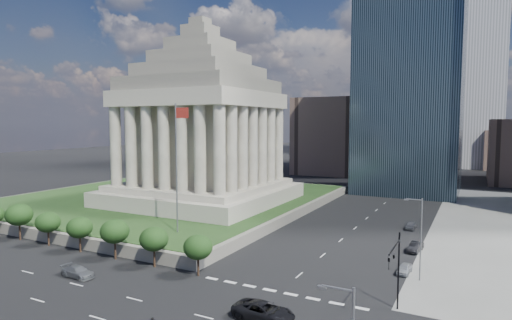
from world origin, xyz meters
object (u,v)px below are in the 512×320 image
Objects in this scene: flagpole at (177,161)px; parked_sedan_mid at (415,247)px; pickup_truck at (264,311)px; suv_grey at (78,272)px; parked_sedan_far at (411,225)px; street_lamp_north at (420,234)px; war_memorial at (201,111)px; parked_sedan_near at (404,269)px; traffic_signal_ne at (396,264)px.

parked_sedan_mid is at bearing 21.40° from flagpole.
pickup_truck is 1.30× the size of suv_grey.
parked_sedan_mid reaches higher than parked_sedan_far.
parked_sedan_far is at bearing 99.48° from street_lamp_north.
war_memorial is 54.92m from street_lamp_north.
war_memorial is 57.91m from pickup_truck.
war_memorial reaches higher than pickup_truck.
parked_sedan_mid reaches higher than parked_sedan_near.
flagpole is 5.58× the size of parked_sedan_near.
traffic_signal_ne reaches higher than parked_sedan_near.
parked_sedan_mid reaches higher than suv_grey.
war_memorial is 51.18m from parked_sedan_mid.
traffic_signal_ne is 37.30m from suv_grey.
street_lamp_north is 2.12× the size of suv_grey.
suv_grey is 46.57m from parked_sedan_mid.
street_lamp_north reaches higher than traffic_signal_ne.
parked_sedan_far is at bearing 99.55° from parked_sedan_near.
parked_sedan_far is (7.51, 43.82, -0.17)m from pickup_truck.
parked_sedan_near is at bearing 4.65° from flagpole.
street_lamp_north is 13.17m from parked_sedan_mid.
street_lamp_north reaches higher than parked_sedan_near.
parked_sedan_mid is at bearing 98.62° from street_lamp_north.
flagpole reaches higher than parked_sedan_mid.
pickup_truck is at bearing -101.14° from parked_sedan_mid.
traffic_signal_ne is at bearing -16.71° from flagpole.
street_lamp_north is at bearing -39.40° from parked_sedan_near.
traffic_signal_ne is 2.23× the size of parked_sedan_near.
suv_grey is (-25.35, -0.34, -0.17)m from pickup_truck.
flagpole reaches higher than pickup_truck.
pickup_truck reaches higher than suv_grey.
flagpole is 35.95m from street_lamp_north.
parked_sedan_mid is (10.01, 29.95, -0.17)m from pickup_truck.
flagpole is 21.34m from suv_grey.
flagpole is at bearing 56.24° from pickup_truck.
parked_sedan_near is (-1.00, 13.01, -4.64)m from traffic_signal_ne.
traffic_signal_ne is at bearing -80.20° from parked_sedan_mid.
flagpole is 4.24× the size of suv_grey.
traffic_signal_ne is 2.00× the size of parked_sedan_far.
flagpole is 2.00× the size of street_lamp_north.
parked_sedan_mid is (45.50, -10.94, -20.71)m from war_memorial.
pickup_truck is 22.01m from parked_sedan_near.
suv_grey reaches higher than parked_sedan_far.
flagpole reaches higher than street_lamp_north.
war_memorial reaches higher than traffic_signal_ne.
war_memorial reaches higher than parked_sedan_near.
parked_sedan_far is (30.83, 26.92, -12.43)m from flagpole.
war_memorial is at bearing -173.61° from parked_sedan_far.
war_memorial is 60.00m from traffic_signal_ne.
traffic_signal_ne is 37.67m from parked_sedan_far.
traffic_signal_ne is at bearing -76.18° from suv_grey.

